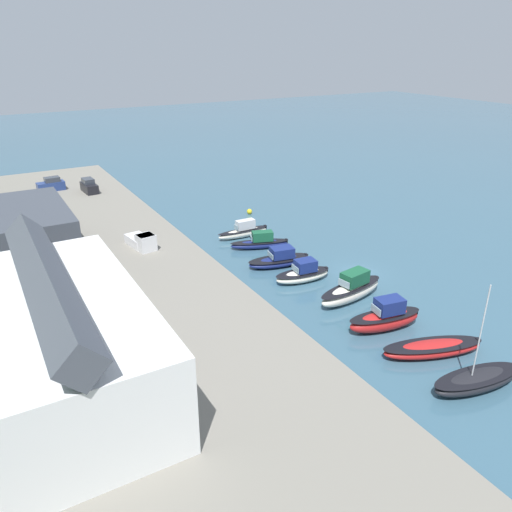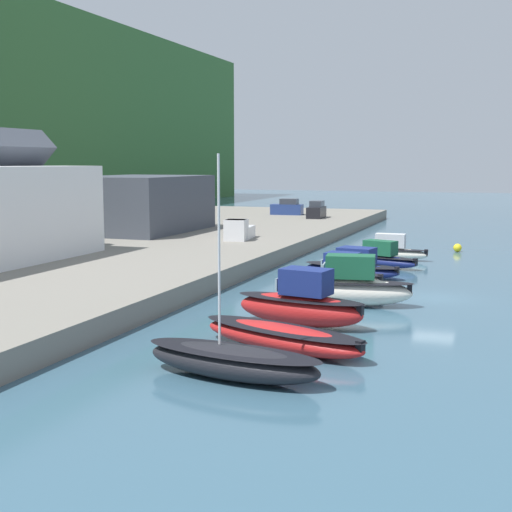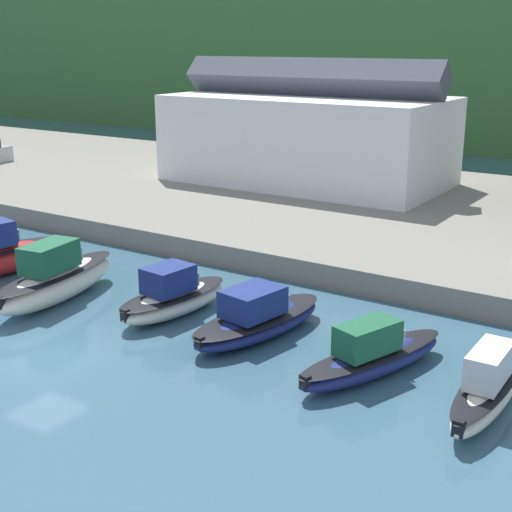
% 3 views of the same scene
% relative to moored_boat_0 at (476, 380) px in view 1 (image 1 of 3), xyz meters
% --- Properties ---
extents(ground_plane, '(320.00, 320.00, 0.00)m').
position_rel_moored_boat_0_xyz_m(ground_plane, '(19.59, -5.62, -0.70)').
color(ground_plane, '#385B70').
extents(quay_promenade, '(122.92, 30.33, 1.29)m').
position_rel_moored_boat_0_xyz_m(quay_promenade, '(19.59, 22.88, -0.05)').
color(quay_promenade, gray).
rests_on(quay_promenade, ground_plane).
extents(harbor_clubhouse, '(21.66, 11.42, 9.58)m').
position_rel_moored_boat_0_xyz_m(harbor_clubhouse, '(13.63, 26.36, 4.20)').
color(harbor_clubhouse, white).
rests_on(harbor_clubhouse, quay_promenade).
extents(yacht_club_building, '(14.97, 10.29, 5.61)m').
position_rel_moored_boat_0_xyz_m(yacht_club_building, '(39.49, 25.88, 3.40)').
color(yacht_club_building, '#3D424C').
rests_on(yacht_club_building, quay_promenade).
extents(moored_boat_0, '(3.43, 7.81, 8.61)m').
position_rel_moored_boat_0_xyz_m(moored_boat_0, '(0.00, 0.00, 0.00)').
color(moored_boat_0, black).
rests_on(moored_boat_0, ground_plane).
extents(moored_boat_1, '(4.95, 8.86, 1.15)m').
position_rel_moored_boat_0_xyz_m(moored_boat_1, '(4.61, -0.54, -0.08)').
color(moored_boat_1, red).
rests_on(moored_boat_1, ground_plane).
extents(moored_boat_2, '(3.31, 7.27, 2.96)m').
position_rel_moored_boat_0_xyz_m(moored_boat_2, '(9.53, 0.03, 0.41)').
color(moored_boat_2, red).
rests_on(moored_boat_2, ground_plane).
extents(moored_boat_3, '(3.33, 8.30, 2.99)m').
position_rel_moored_boat_0_xyz_m(moored_boat_3, '(15.25, -0.93, 0.42)').
color(moored_boat_3, white).
rests_on(moored_boat_3, ground_plane).
extents(moored_boat_4, '(2.89, 6.43, 2.38)m').
position_rel_moored_boat_0_xyz_m(moored_boat_4, '(21.09, 0.78, 0.16)').
color(moored_boat_4, white).
rests_on(moored_boat_4, ground_plane).
extents(moored_boat_5, '(3.70, 7.62, 2.19)m').
position_rel_moored_boat_0_xyz_m(moored_boat_5, '(25.67, 0.84, 0.08)').
color(moored_boat_5, navy).
rests_on(moored_boat_5, ground_plane).
extents(moored_boat_6, '(4.03, 7.47, 2.15)m').
position_rel_moored_boat_0_xyz_m(moored_boat_6, '(31.29, 0.09, 0.06)').
color(moored_boat_6, navy).
rests_on(moored_boat_6, ground_plane).
extents(moored_boat_7, '(1.49, 7.19, 2.27)m').
position_rel_moored_boat_0_xyz_m(moored_boat_7, '(35.68, 0.03, 0.11)').
color(moored_boat_7, white).
rests_on(moored_boat_7, ground_plane).
extents(parked_car_1, '(2.02, 4.29, 2.16)m').
position_rel_moored_boat_0_xyz_m(parked_car_1, '(66.55, 18.60, 1.51)').
color(parked_car_1, navy).
rests_on(parked_car_1, quay_promenade).
extents(parked_car_2, '(4.31, 2.07, 2.16)m').
position_rel_moored_boat_0_xyz_m(parked_car_2, '(62.58, 13.49, 1.51)').
color(parked_car_2, black).
rests_on(parked_car_2, quay_promenade).
extents(pickup_truck_0, '(4.96, 2.61, 1.90)m').
position_rel_moored_boat_0_xyz_m(pickup_truck_0, '(35.53, 13.55, 1.42)').
color(pickup_truck_0, silver).
rests_on(pickup_truck_0, quay_promenade).
extents(mooring_buoy_0, '(0.77, 0.77, 0.77)m').
position_rel_moored_boat_0_xyz_m(mooring_buoy_0, '(43.52, -5.21, -0.31)').
color(mooring_buoy_0, yellow).
rests_on(mooring_buoy_0, ground_plane).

